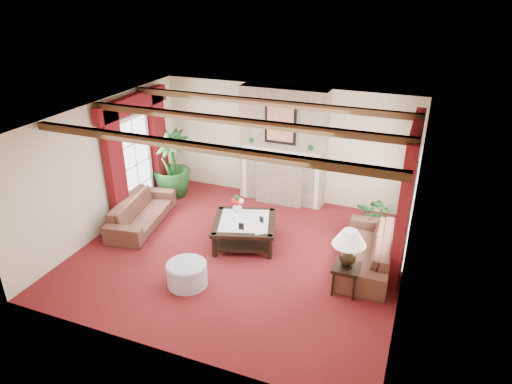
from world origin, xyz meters
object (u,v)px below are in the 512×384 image
at_px(sofa_left, 141,208).
at_px(sofa_right, 367,244).
at_px(coffee_table, 244,232).
at_px(side_table, 345,279).
at_px(ottoman, 187,274).
at_px(potted_palm, 172,178).

xyz_separation_m(sofa_left, sofa_right, (4.75, 0.22, 0.03)).
bearing_deg(sofa_right, coffee_table, -90.43).
bearing_deg(coffee_table, sofa_left, 164.70).
xyz_separation_m(side_table, ottoman, (-2.59, -0.78, -0.06)).
distance_m(sofa_left, ottoman, 2.49).
bearing_deg(side_table, ottoman, -163.28).
relative_size(potted_palm, ottoman, 2.39).
bearing_deg(coffee_table, sofa_right, -14.87).
distance_m(coffee_table, side_table, 2.35).
xyz_separation_m(sofa_right, coffee_table, (-2.39, -0.12, -0.18)).
xyz_separation_m(coffee_table, side_table, (2.20, -0.85, 0.01)).
height_order(coffee_table, ottoman, coffee_table).
distance_m(sofa_right, coffee_table, 2.40).
xyz_separation_m(sofa_right, ottoman, (-2.79, -1.75, -0.22)).
xyz_separation_m(sofa_left, side_table, (4.55, -0.75, -0.14)).
bearing_deg(ottoman, sofa_right, 32.11).
distance_m(sofa_left, side_table, 4.61).
relative_size(sofa_right, potted_palm, 1.33).
bearing_deg(sofa_left, side_table, -109.24).
relative_size(side_table, ottoman, 0.74).
xyz_separation_m(sofa_right, potted_palm, (-4.89, 1.32, 0.02)).
bearing_deg(sofa_right, potted_palm, -108.37).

